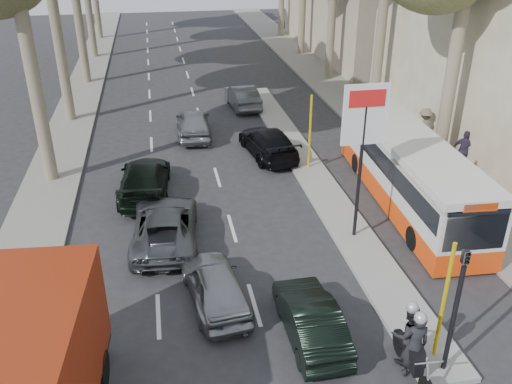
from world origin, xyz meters
TOP-DOWN VIEW (x-y plane):
  - ground at (0.00, 0.00)m, footprint 120.00×120.00m
  - sidewalk_right at (8.60, 25.00)m, footprint 3.20×70.00m
  - median_left at (-8.00, 28.00)m, footprint 2.40×64.00m
  - traffic_island at (3.25, 11.00)m, footprint 1.50×26.00m
  - billboard at (3.25, 5.00)m, footprint 1.50×12.10m
  - traffic_light_island at (3.25, -1.50)m, footprint 0.16×0.41m
  - silver_hatchback at (-2.00, 2.30)m, footprint 1.96×3.93m
  - dark_hatchback at (0.33, 0.39)m, footprint 1.35×3.71m
  - queue_car_a at (-3.31, 6.00)m, footprint 2.55×4.89m
  - queue_car_b at (1.80, 13.00)m, footprint 2.48×4.83m
  - queue_car_c at (-1.49, 16.28)m, footprint 1.86×4.33m
  - queue_car_d at (1.80, 20.61)m, footprint 1.78×4.19m
  - queue_car_e at (-4.00, 9.86)m, footprint 2.30×4.90m
  - city_bus at (6.20, 7.25)m, footprint 2.78×10.51m
  - motorcycle at (2.41, -1.25)m, footprint 0.87×2.37m
  - pedestrian_near at (9.91, 9.51)m, footprint 1.08×1.17m
  - pedestrian_far at (9.50, 12.54)m, footprint 1.26×0.62m

SIDE VIEW (x-z plane):
  - ground at x=0.00m, z-range 0.00..0.00m
  - sidewalk_right at x=8.60m, z-range 0.00..0.12m
  - median_left at x=-8.00m, z-range 0.00..0.12m
  - traffic_island at x=3.25m, z-range 0.00..0.16m
  - dark_hatchback at x=0.33m, z-range 0.00..1.22m
  - silver_hatchback at x=-2.00m, z-range 0.00..1.29m
  - queue_car_a at x=-3.31m, z-range 0.00..1.32m
  - queue_car_b at x=1.80m, z-range 0.00..1.34m
  - queue_car_d at x=1.80m, z-range 0.00..1.34m
  - queue_car_e at x=-4.00m, z-range 0.00..1.38m
  - queue_car_c at x=-1.49m, z-range 0.00..1.46m
  - motorcycle at x=2.41m, z-range -0.09..1.92m
  - pedestrian_near at x=9.91m, z-range 0.12..1.95m
  - pedestrian_far at x=9.50m, z-range 0.12..2.03m
  - city_bus at x=6.20m, z-range 0.07..2.82m
  - traffic_light_island at x=3.25m, z-range 0.69..4.29m
  - billboard at x=3.25m, z-range 0.90..6.50m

